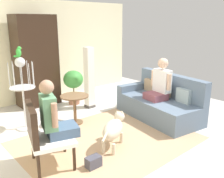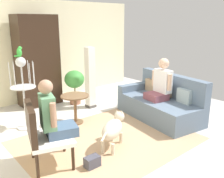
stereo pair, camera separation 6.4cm
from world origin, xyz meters
name	(u,v)px [view 1 (the left image)]	position (x,y,z in m)	size (l,w,h in m)	color
ground_plane	(112,137)	(0.00, 0.00, 0.00)	(6.99, 6.99, 0.00)	beige
back_wall	(34,51)	(0.00, 2.97, 1.25)	(6.02, 0.12, 2.51)	beige
area_rug	(108,140)	(-0.15, -0.07, 0.00)	(2.86, 2.23, 0.01)	tan
couch	(160,103)	(1.42, 0.04, 0.31)	(1.16, 1.93, 0.91)	slate
armchair	(42,132)	(-1.33, -0.07, 0.53)	(0.74, 0.80, 0.93)	black
person_on_couch	(160,83)	(1.36, 0.03, 0.76)	(0.50, 0.54, 0.85)	#814550
person_on_armchair	(53,115)	(-1.17, -0.12, 0.75)	(0.56, 0.52, 0.82)	#415774
round_end_table	(75,104)	(-0.15, 0.94, 0.40)	(0.55, 0.55, 0.59)	brown
dog	(114,128)	(-0.21, -0.29, 0.32)	(0.81, 0.53, 0.53)	beige
bird_cage_stand	(23,89)	(-0.99, 1.37, 0.78)	(0.46, 0.46, 1.37)	silver
parrot	(18,52)	(-1.00, 1.37, 1.46)	(0.17, 0.10, 0.19)	green
potted_plant	(73,82)	(0.51, 1.99, 0.55)	(0.48, 0.48, 0.84)	#996047
column_lamp	(89,78)	(0.65, 1.53, 0.71)	(0.20, 0.20, 1.43)	#4C4742
armoire_cabinet	(36,61)	(-0.15, 2.56, 1.07)	(0.95, 0.56, 2.14)	black
handbag	(93,162)	(-0.82, -0.55, 0.08)	(0.22, 0.14, 0.16)	#3F3F4C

